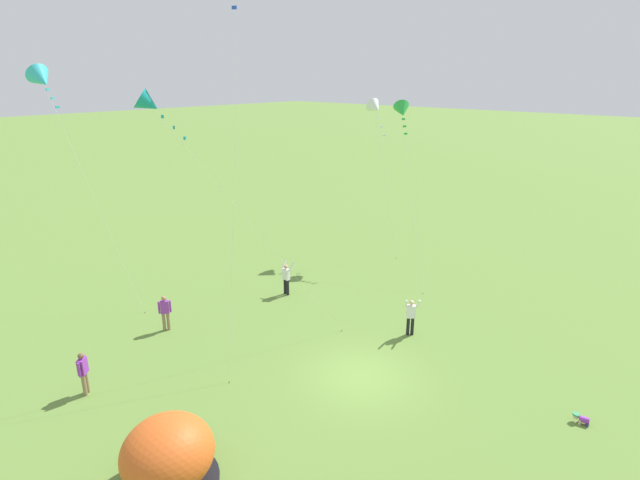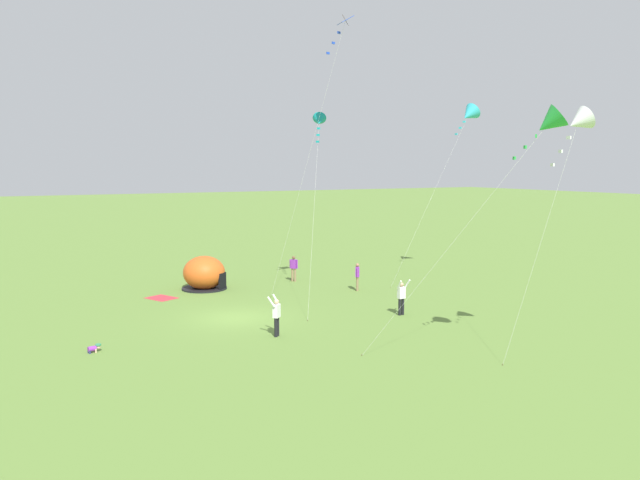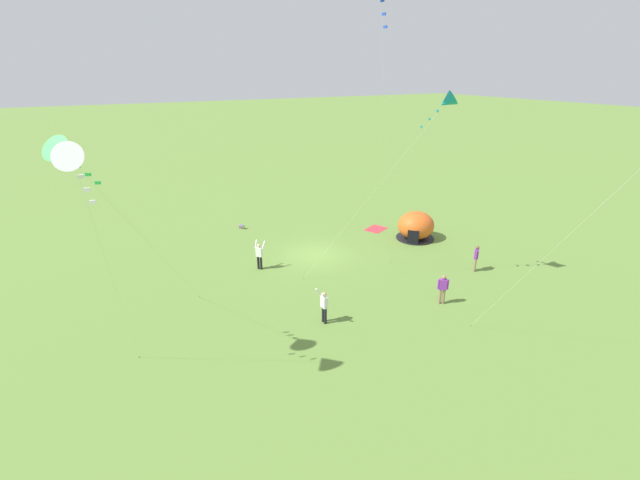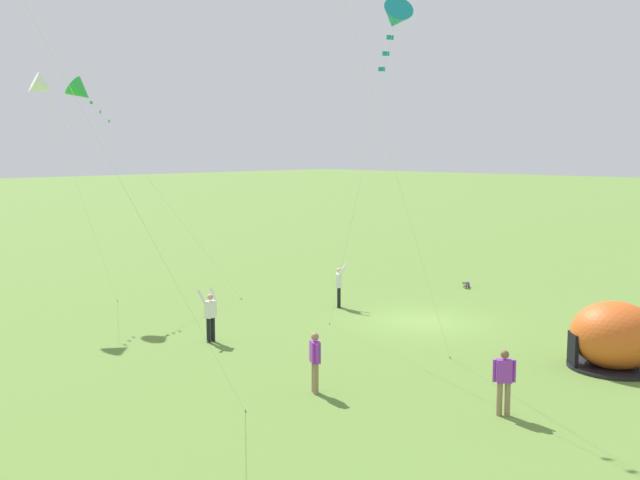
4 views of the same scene
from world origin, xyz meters
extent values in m
plane|color=olive|center=(0.00, 0.00, 0.00)|extent=(300.00, 300.00, 0.00)
ellipsoid|color=#D8591E|center=(-8.02, 0.89, 1.05)|extent=(2.70, 2.60, 2.10)
cylinder|color=black|center=(-8.02, 0.89, 0.05)|extent=(2.81, 2.81, 0.10)
cube|color=black|center=(-7.08, 1.75, 0.55)|extent=(0.63, 0.67, 1.10)
cube|color=#CC333D|center=(-6.60, -2.18, 0.01)|extent=(2.09, 1.89, 0.01)
cylinder|color=purple|center=(2.82, -7.41, 0.17)|extent=(0.28, 0.36, 0.22)
sphere|color=beige|center=(2.77, -7.16, 0.20)|extent=(0.19, 0.19, 0.19)
cylinder|color=#338C59|center=(2.77, -7.16, 0.29)|extent=(0.24, 0.24, 0.06)
cylinder|color=beige|center=(2.70, -7.31, 0.09)|extent=(0.07, 0.07, 0.17)
cylinder|color=beige|center=(2.90, -7.28, 0.09)|extent=(0.07, 0.07, 0.17)
cylinder|color=navy|center=(2.76, -7.54, 0.07)|extent=(0.09, 0.09, 0.13)
cylinder|color=navy|center=(2.92, -7.51, 0.07)|extent=(0.09, 0.09, 0.13)
cylinder|color=black|center=(4.23, 0.28, 0.44)|extent=(0.15, 0.15, 0.88)
cylinder|color=black|center=(4.09, 0.43, 0.44)|extent=(0.15, 0.15, 0.88)
cube|color=white|center=(4.16, 0.36, 1.18)|extent=(0.43, 0.44, 0.60)
sphere|color=beige|center=(4.16, 0.36, 1.61)|extent=(0.22, 0.22, 0.22)
cylinder|color=white|center=(4.23, 0.06, 1.64)|extent=(0.31, 0.35, 0.50)
cylinder|color=white|center=(3.87, 0.45, 1.64)|extent=(0.37, 0.28, 0.50)
cylinder|color=#8C7251|center=(-7.82, 6.93, 0.44)|extent=(0.15, 0.15, 0.88)
cylinder|color=#8C7251|center=(-7.66, 7.06, 0.44)|extent=(0.15, 0.15, 0.88)
cube|color=purple|center=(-7.74, 6.99, 1.18)|extent=(0.44, 0.43, 0.60)
sphere|color=brown|center=(-7.74, 6.99, 1.61)|extent=(0.22, 0.22, 0.22)
cylinder|color=purple|center=(-7.93, 6.83, 1.18)|extent=(0.09, 0.09, 0.58)
cylinder|color=purple|center=(-7.55, 7.15, 1.18)|extent=(0.09, 0.09, 0.58)
cylinder|color=#8C7251|center=(-2.95, 9.04, 0.44)|extent=(0.15, 0.15, 0.88)
cylinder|color=#8C7251|center=(-3.12, 9.14, 0.44)|extent=(0.15, 0.15, 0.88)
cube|color=purple|center=(-3.03, 9.09, 1.18)|extent=(0.45, 0.40, 0.60)
sphere|color=#9E7051|center=(-3.03, 9.09, 1.61)|extent=(0.22, 0.22, 0.22)
cylinder|color=purple|center=(-2.82, 8.96, 1.18)|extent=(0.09, 0.09, 0.58)
cylinder|color=purple|center=(-3.25, 9.22, 1.18)|extent=(0.09, 0.09, 0.58)
cylinder|color=black|center=(3.48, 7.83, 0.44)|extent=(0.15, 0.15, 0.88)
cylinder|color=black|center=(3.49, 7.63, 0.44)|extent=(0.15, 0.15, 0.88)
cube|color=white|center=(3.49, 7.73, 1.18)|extent=(0.26, 0.39, 0.60)
sphere|color=tan|center=(3.49, 7.73, 1.61)|extent=(0.22, 0.22, 0.22)
cylinder|color=white|center=(3.62, 8.01, 1.64)|extent=(0.39, 0.17, 0.50)
cylinder|color=white|center=(3.65, 7.48, 1.64)|extent=(0.39, 0.13, 0.50)
cylinder|color=silver|center=(12.51, 7.67, 4.68)|extent=(0.82, 2.65, 9.36)
cylinder|color=brown|center=(12.11, 6.35, 0.03)|extent=(0.03, 0.03, 0.06)
cone|color=white|center=(12.92, 8.99, 9.36)|extent=(1.21, 1.33, 1.18)
cube|color=white|center=(12.81, 8.64, 8.75)|extent=(0.20, 0.07, 0.12)
cube|color=white|center=(12.72, 8.34, 8.24)|extent=(0.21, 0.11, 0.12)
cube|color=white|center=(12.62, 8.03, 7.73)|extent=(0.21, 0.12, 0.12)
cylinder|color=silver|center=(-1.87, 4.95, 7.67)|extent=(3.79, 2.80, 15.34)
cylinder|color=brown|center=(-3.76, 3.55, 0.03)|extent=(0.03, 0.03, 0.06)
cube|color=blue|center=(0.03, 6.34, 15.34)|extent=(0.87, 0.79, 0.41)
cylinder|color=#332314|center=(0.03, 6.34, 15.35)|extent=(0.30, 0.23, 0.60)
cube|color=blue|center=(-0.28, 6.12, 14.74)|extent=(0.12, 0.21, 0.12)
cube|color=blue|center=(-0.53, 5.93, 14.23)|extent=(0.12, 0.21, 0.12)
cube|color=blue|center=(-0.79, 5.74, 13.73)|extent=(0.11, 0.21, 0.12)
cylinder|color=silver|center=(10.82, 4.68, 4.62)|extent=(4.72, 4.96, 9.24)
cylinder|color=brown|center=(8.46, 2.20, 0.03)|extent=(0.03, 0.03, 0.06)
cone|color=green|center=(13.17, 7.15, 9.24)|extent=(1.60, 1.61, 1.31)
cube|color=green|center=(12.88, 6.84, 8.77)|extent=(0.18, 0.19, 0.12)
cube|color=green|center=(12.62, 6.57, 8.37)|extent=(0.21, 0.14, 0.12)
cube|color=green|center=(12.37, 6.31, 7.97)|extent=(0.21, 0.14, 0.12)
cylinder|color=silver|center=(-0.84, 4.90, 5.19)|extent=(6.32, 4.05, 10.38)
cylinder|color=brown|center=(2.31, 2.88, 0.03)|extent=(0.03, 0.03, 0.06)
cone|color=teal|center=(-4.00, 6.92, 10.37)|extent=(1.33, 1.26, 1.08)
cube|color=teal|center=(-3.64, 6.69, 9.90)|extent=(0.13, 0.21, 0.12)
cube|color=teal|center=(-3.33, 6.49, 9.50)|extent=(0.15, 0.20, 0.12)
cube|color=teal|center=(-3.02, 6.29, 9.10)|extent=(0.19, 0.18, 0.12)
cylinder|color=silver|center=(-3.11, 14.74, 5.57)|extent=(0.59, 6.60, 11.14)
cylinder|color=brown|center=(-2.82, 11.45, 0.03)|extent=(0.03, 0.03, 0.06)
cone|color=#33B7D1|center=(-3.40, 18.04, 11.14)|extent=(1.28, 1.55, 1.51)
cube|color=#33B7D1|center=(-3.36, 17.62, 10.65)|extent=(0.21, 0.13, 0.12)
cube|color=#33B7D1|center=(-3.33, 17.26, 10.23)|extent=(0.21, 0.13, 0.12)
cube|color=#33B7D1|center=(-3.30, 16.90, 9.80)|extent=(0.21, 0.09, 0.12)
camera|label=1|loc=(-13.79, -10.13, 11.39)|focal=28.00mm
camera|label=2|loc=(29.36, -10.98, 7.67)|focal=35.00mm
camera|label=3|loc=(12.35, 23.95, 11.95)|focal=24.00mm
camera|label=4|loc=(-17.28, 23.49, 6.83)|focal=42.00mm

